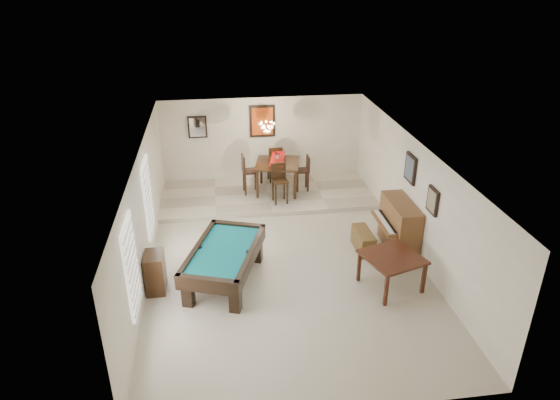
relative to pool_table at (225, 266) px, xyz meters
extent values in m
cube|color=beige|center=(1.37, 0.83, -0.39)|extent=(6.00, 9.00, 0.02)
cube|color=silver|center=(1.37, 5.33, 0.92)|extent=(6.00, 0.04, 2.60)
cube|color=silver|center=(1.37, -3.67, 0.92)|extent=(6.00, 0.04, 2.60)
cube|color=silver|center=(-1.63, 0.83, 0.92)|extent=(0.04, 9.00, 2.60)
cube|color=silver|center=(4.37, 0.83, 0.92)|extent=(0.04, 9.00, 2.60)
cube|color=white|center=(1.37, 0.83, 2.22)|extent=(6.00, 9.00, 0.04)
cube|color=beige|center=(1.37, 4.08, -0.32)|extent=(6.00, 2.50, 0.12)
cube|color=white|center=(-1.60, -1.37, 1.02)|extent=(0.06, 1.00, 1.70)
cube|color=white|center=(-1.60, 1.43, 1.02)|extent=(0.06, 1.00, 1.70)
cube|color=brown|center=(3.26, 0.86, -0.14)|extent=(0.36, 0.88, 0.49)
cube|color=black|center=(-1.41, -0.12, 0.04)|extent=(0.38, 0.57, 0.85)
cube|color=#D84C14|center=(1.37, 5.29, 1.52)|extent=(0.75, 0.06, 0.95)
cube|color=white|center=(-0.53, 5.29, 1.42)|extent=(0.55, 0.06, 0.65)
cube|color=slate|center=(4.33, 1.13, 1.52)|extent=(0.06, 0.55, 0.65)
cube|color=gray|center=(4.33, -0.17, 1.32)|extent=(0.06, 0.45, 0.55)
camera|label=1|loc=(-0.05, -8.91, 5.76)|focal=32.00mm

